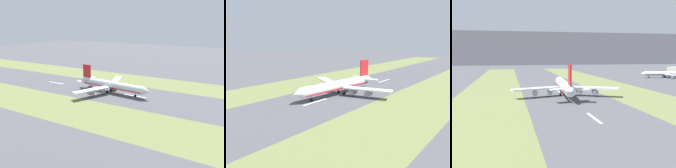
# 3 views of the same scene
# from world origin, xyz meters

# --- Properties ---
(ground_plane) EXTENTS (800.00, 800.00, 0.00)m
(ground_plane) POSITION_xyz_m (0.00, 0.00, 0.00)
(ground_plane) COLOR #4C4C51
(grass_median_west) EXTENTS (40.00, 600.00, 0.01)m
(grass_median_west) POSITION_xyz_m (-45.00, 0.00, 0.00)
(grass_median_west) COLOR olive
(grass_median_west) RESTS_ON ground
(grass_median_east) EXTENTS (40.00, 600.00, 0.01)m
(grass_median_east) POSITION_xyz_m (45.00, 0.00, 0.00)
(grass_median_east) COLOR olive
(grass_median_east) RESTS_ON ground
(centreline_dash_near) EXTENTS (1.20, 18.00, 0.01)m
(centreline_dash_near) POSITION_xyz_m (0.00, -54.33, 0.01)
(centreline_dash_near) COLOR silver
(centreline_dash_near) RESTS_ON ground
(centreline_dash_mid) EXTENTS (1.20, 18.00, 0.01)m
(centreline_dash_mid) POSITION_xyz_m (0.00, -14.33, 0.01)
(centreline_dash_mid) COLOR silver
(centreline_dash_mid) RESTS_ON ground
(centreline_dash_far) EXTENTS (1.20, 18.00, 0.01)m
(centreline_dash_far) POSITION_xyz_m (0.00, 25.67, 0.01)
(centreline_dash_far) COLOR silver
(centreline_dash_far) RESTS_ON ground
(airplane_main_jet) EXTENTS (63.88, 67.22, 20.20)m
(airplane_main_jet) POSITION_xyz_m (0.08, 3.77, 6.02)
(airplane_main_jet) COLOR silver
(airplane_main_jet) RESTS_ON ground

